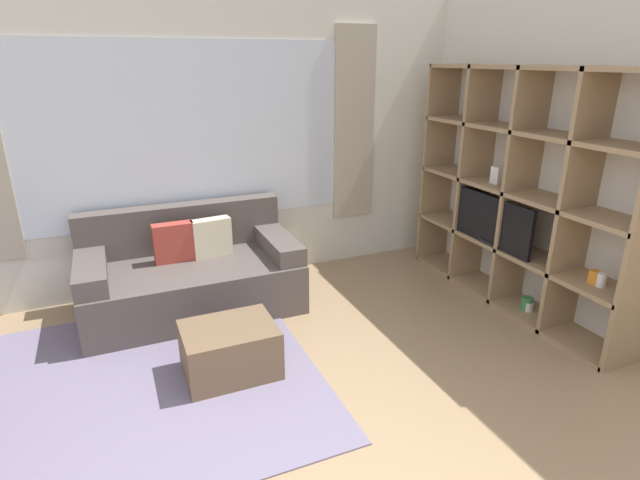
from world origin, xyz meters
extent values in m
cube|color=silver|center=(0.00, 3.35, 1.35)|extent=(6.58, 0.07, 2.70)
cube|color=silver|center=(0.00, 3.31, 1.45)|extent=(2.96, 0.01, 1.60)
cube|color=#B2A38E|center=(1.65, 3.29, 1.45)|extent=(0.44, 0.03, 1.90)
cube|color=silver|center=(2.73, 1.66, 1.35)|extent=(0.07, 4.51, 2.70)
cube|color=slate|center=(-0.95, 1.79, 0.01)|extent=(2.86, 2.22, 0.01)
cube|color=silver|center=(2.68, 1.82, 1.02)|extent=(0.02, 2.31, 2.04)
cube|color=#997A56|center=(2.49, 1.24, 1.02)|extent=(0.40, 0.04, 2.04)
cube|color=#997A56|center=(2.49, 1.82, 1.02)|extent=(0.40, 0.04, 2.04)
cube|color=#997A56|center=(2.49, 2.39, 1.02)|extent=(0.40, 0.04, 2.04)
cube|color=#997A56|center=(2.49, 2.97, 1.02)|extent=(0.40, 0.04, 2.04)
cube|color=#997A56|center=(2.49, 1.82, 0.02)|extent=(0.40, 2.31, 0.04)
cube|color=#997A56|center=(2.49, 1.82, 0.51)|extent=(0.40, 2.31, 0.04)
cube|color=#997A56|center=(2.49, 1.82, 1.02)|extent=(0.40, 2.31, 0.04)
cube|color=#997A56|center=(2.49, 1.82, 1.53)|extent=(0.40, 2.31, 0.04)
cube|color=#997A56|center=(2.49, 1.82, 2.02)|extent=(0.40, 2.31, 0.04)
cube|color=black|center=(2.33, 1.92, 0.75)|extent=(0.04, 0.90, 0.43)
cube|color=black|center=(2.35, 1.92, 0.54)|extent=(0.10, 0.24, 0.03)
cylinder|color=white|center=(2.47, 1.53, 0.08)|extent=(0.09, 0.09, 0.08)
cylinder|color=white|center=(2.47, 0.92, 0.58)|extent=(0.07, 0.07, 0.10)
cube|color=orange|center=(2.47, 0.97, 0.58)|extent=(0.07, 0.07, 0.10)
cube|color=white|center=(2.47, 2.08, 1.12)|extent=(0.10, 0.10, 0.15)
cylinder|color=#388947|center=(2.47, 1.54, 0.09)|extent=(0.10, 0.10, 0.11)
cube|color=#564C47|center=(-0.16, 2.77, 0.22)|extent=(1.80, 0.97, 0.43)
cube|color=#564C47|center=(-0.16, 3.16, 0.64)|extent=(1.80, 0.18, 0.42)
cube|color=#564C47|center=(-0.94, 2.77, 0.51)|extent=(0.24, 0.91, 0.16)
cube|color=#564C47|center=(0.62, 2.77, 0.51)|extent=(0.24, 0.91, 0.16)
cube|color=#AD3D33|center=(-0.27, 2.88, 0.60)|extent=(0.34, 0.12, 0.34)
cube|color=beige|center=(0.06, 2.88, 0.60)|extent=(0.35, 0.16, 0.34)
cube|color=brown|center=(-0.10, 1.70, 0.18)|extent=(0.63, 0.49, 0.37)
camera|label=1|loc=(-0.70, -1.30, 2.09)|focal=28.00mm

